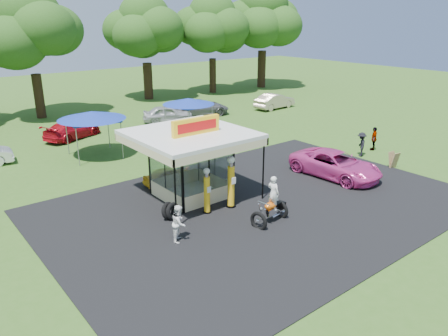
{
  "coord_description": "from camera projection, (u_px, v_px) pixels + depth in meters",
  "views": [
    {
      "loc": [
        -13.54,
        -12.14,
        8.76
      ],
      "look_at": [
        -0.69,
        4.0,
        1.51
      ],
      "focal_mm": 35.0,
      "sensor_mm": 36.0,
      "label": 1
    }
  ],
  "objects": [
    {
      "name": "tent_east",
      "position": [
        188.0,
        102.0,
        33.32
      ],
      "size": [
        3.96,
        3.96,
        2.77
      ],
      "rotation": [
        0.0,
        0.0,
        0.17
      ],
      "color": "gray",
      "rests_on": "ground"
    },
    {
      "name": "asphalt_apron",
      "position": [
        260.0,
        204.0,
        21.29
      ],
      "size": [
        20.0,
        14.0,
        0.04
      ],
      "primitive_type": "cube",
      "color": "black",
      "rests_on": "ground"
    },
    {
      "name": "kiosk_car",
      "position": [
        169.0,
        176.0,
        23.8
      ],
      "size": [
        2.82,
        1.13,
        0.96
      ],
      "primitive_type": "imported",
      "rotation": [
        0.0,
        0.0,
        1.57
      ],
      "color": "yellow",
      "rests_on": "ground"
    },
    {
      "name": "gas_pump_left",
      "position": [
        207.0,
        192.0,
        20.07
      ],
      "size": [
        0.42,
        0.42,
        2.24
      ],
      "color": "black",
      "rests_on": "ground"
    },
    {
      "name": "oak_far_f",
      "position": [
        263.0,
        22.0,
        53.44
      ],
      "size": [
        10.24,
        10.24,
        12.33
      ],
      "color": "black",
      "rests_on": "ground"
    },
    {
      "name": "bg_car_d",
      "position": [
        201.0,
        107.0,
        40.15
      ],
      "size": [
        5.68,
        3.9,
        1.44
      ],
      "primitive_type": "imported",
      "rotation": [
        0.0,
        0.0,
        1.25
      ],
      "color": "#595A5C",
      "rests_on": "ground"
    },
    {
      "name": "spectator_east_a",
      "position": [
        361.0,
        144.0,
        28.44
      ],
      "size": [
        1.16,
        1.12,
        1.58
      ],
      "primitive_type": "imported",
      "rotation": [
        0.0,
        0.0,
        3.87
      ],
      "color": "black",
      "rests_on": "ground"
    },
    {
      "name": "gas_station_kiosk",
      "position": [
        191.0,
        163.0,
        21.74
      ],
      "size": [
        5.4,
        5.4,
        4.18
      ],
      "color": "white",
      "rests_on": "ground"
    },
    {
      "name": "pink_sedan",
      "position": [
        335.0,
        164.0,
        24.78
      ],
      "size": [
        2.77,
        5.44,
        1.47
      ],
      "primitive_type": "imported",
      "rotation": [
        0.0,
        0.0,
        0.06
      ],
      "color": "#D63A91",
      "rests_on": "ground"
    },
    {
      "name": "ground",
      "position": [
        291.0,
        219.0,
        19.82
      ],
      "size": [
        120.0,
        120.0,
        0.0
      ],
      "primitive_type": "plane",
      "color": "#345B1C",
      "rests_on": "ground"
    },
    {
      "name": "oak_far_c",
      "position": [
        31.0,
        37.0,
        37.09
      ],
      "size": [
        9.33,
        9.33,
        10.99
      ],
      "color": "black",
      "rests_on": "ground"
    },
    {
      "name": "bg_car_b",
      "position": [
        72.0,
        130.0,
        32.56
      ],
      "size": [
        5.0,
        3.62,
        1.35
      ],
      "primitive_type": "imported",
      "rotation": [
        0.0,
        0.0,
        1.99
      ],
      "color": "#B70E1B",
      "rests_on": "ground"
    },
    {
      "name": "oak_far_d",
      "position": [
        145.0,
        34.0,
        45.95
      ],
      "size": [
        9.05,
        9.05,
        10.77
      ],
      "color": "black",
      "rests_on": "ground"
    },
    {
      "name": "tent_west",
      "position": [
        92.0,
        116.0,
        27.73
      ],
      "size": [
        4.28,
        4.28,
        3.0
      ],
      "rotation": [
        0.0,
        0.0,
        -0.12
      ],
      "color": "gray",
      "rests_on": "ground"
    },
    {
      "name": "motorcycle",
      "position": [
        272.0,
        204.0,
        19.29
      ],
      "size": [
        1.95,
        1.15,
        2.24
      ],
      "rotation": [
        0.0,
        0.0,
        0.16
      ],
      "color": "black",
      "rests_on": "ground"
    },
    {
      "name": "spare_tires",
      "position": [
        171.0,
        211.0,
        19.65
      ],
      "size": [
        1.04,
        0.77,
        0.84
      ],
      "rotation": [
        0.0,
        0.0,
        0.25
      ],
      "color": "black",
      "rests_on": "ground"
    },
    {
      "name": "gas_pump_right",
      "position": [
        231.0,
        183.0,
        20.64
      ],
      "size": [
        0.48,
        0.48,
        2.58
      ],
      "color": "black",
      "rests_on": "ground"
    },
    {
      "name": "spectator_east_b",
      "position": [
        374.0,
        139.0,
        29.69
      ],
      "size": [
        1.02,
        0.81,
        1.61
      ],
      "primitive_type": "imported",
      "rotation": [
        0.0,
        0.0,
        3.66
      ],
      "color": "gray",
      "rests_on": "ground"
    },
    {
      "name": "oak_far_e",
      "position": [
        212.0,
        31.0,
        49.86
      ],
      "size": [
        9.24,
        9.24,
        11.0
      ],
      "color": "black",
      "rests_on": "ground"
    },
    {
      "name": "bg_car_c",
      "position": [
        168.0,
        114.0,
        37.44
      ],
      "size": [
        4.58,
        3.37,
        1.45
      ],
      "primitive_type": "imported",
      "rotation": [
        0.0,
        0.0,
        1.13
      ],
      "color": "#ABACAF",
      "rests_on": "ground"
    },
    {
      "name": "a_frame_sign",
      "position": [
        394.0,
        160.0,
        26.3
      ],
      "size": [
        0.56,
        0.53,
        0.98
      ],
      "rotation": [
        0.0,
        0.0,
        -0.08
      ],
      "color": "#593819",
      "rests_on": "ground"
    },
    {
      "name": "spectator_west",
      "position": [
        179.0,
        223.0,
        17.69
      ],
      "size": [
        0.96,
        0.96,
        1.56
      ],
      "primitive_type": "imported",
      "rotation": [
        0.0,
        0.0,
        0.79
      ],
      "color": "white",
      "rests_on": "ground"
    },
    {
      "name": "bg_car_e",
      "position": [
        275.0,
        101.0,
        42.96
      ],
      "size": [
        4.61,
        1.92,
        1.48
      ],
      "primitive_type": "imported",
      "rotation": [
        0.0,
        0.0,
        1.65
      ],
      "color": "#BFAA92",
      "rests_on": "ground"
    }
  ]
}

